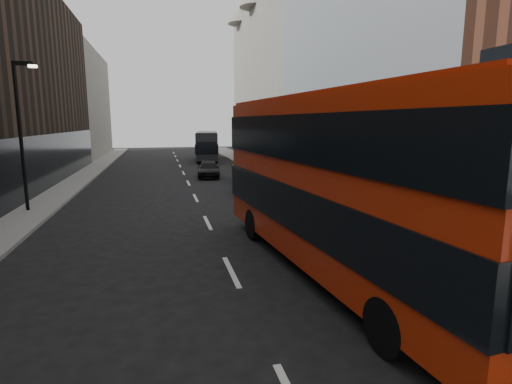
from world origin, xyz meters
TOP-DOWN VIEW (x-y plane):
  - sidewalk_right at (7.50, 25.00)m, footprint 3.00×80.00m
  - sidewalk_left at (-8.00, 25.00)m, footprint 2.00×80.00m
  - building_modern_block at (11.47, 21.00)m, footprint 5.03×22.00m
  - building_victorian at (11.38, 44.00)m, footprint 6.50×24.00m
  - building_left_mid at (-11.50, 30.00)m, footprint 5.00×24.00m
  - building_left_far at (-11.50, 52.00)m, footprint 5.00×20.00m
  - street_lamp at (-8.22, 18.00)m, footprint 1.06×0.22m
  - red_bus at (3.05, 7.22)m, footprint 4.08×12.90m
  - grey_bus at (3.43, 43.32)m, footprint 3.69×10.40m
  - car_a at (3.52, 20.00)m, footprint 2.10×4.42m
  - car_b at (4.31, 25.92)m, footprint 1.82×4.76m
  - car_c at (1.84, 28.91)m, footprint 2.21×4.41m

SIDE VIEW (x-z plane):
  - sidewalk_right at x=7.50m, z-range 0.00..0.15m
  - sidewalk_left at x=-8.00m, z-range 0.00..0.15m
  - car_c at x=1.84m, z-range 0.00..1.23m
  - car_a at x=3.52m, z-range 0.00..1.46m
  - car_b at x=4.31m, z-range 0.00..1.55m
  - grey_bus at x=3.43m, z-range 0.12..3.42m
  - red_bus at x=3.05m, z-range 0.28..5.41m
  - street_lamp at x=-8.22m, z-range 0.68..7.68m
  - building_left_far at x=-11.50m, z-range 0.00..13.00m
  - building_left_mid at x=-11.50m, z-range 0.00..14.00m
  - building_victorian at x=11.38m, z-range -0.84..20.16m
  - building_modern_block at x=11.47m, z-range -0.10..19.90m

